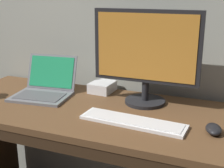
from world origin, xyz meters
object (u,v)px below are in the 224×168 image
laptop_space_gray (45,87)px  external_drive_box (102,87)px  wired_keyboard (133,122)px  computer_mouse (214,129)px  external_monitor (146,54)px

laptop_space_gray → external_drive_box: 0.33m
wired_keyboard → laptop_space_gray: bearing=162.4°
computer_mouse → external_drive_box: (-0.66, 0.33, 0.01)m
external_drive_box → external_monitor: bearing=-19.6°
laptop_space_gray → computer_mouse: 0.95m
external_monitor → external_drive_box: external_monitor is taller
external_monitor → wired_keyboard: size_ratio=1.11×
external_monitor → computer_mouse: external_monitor is taller
external_monitor → computer_mouse: bearing=-31.9°
laptop_space_gray → external_monitor: size_ratio=0.62×
wired_keyboard → external_drive_box: size_ratio=3.33×
wired_keyboard → external_drive_box: external_drive_box is taller
computer_mouse → external_drive_box: 0.74m
external_drive_box → wired_keyboard: bearing=-49.7°
wired_keyboard → computer_mouse: computer_mouse is taller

